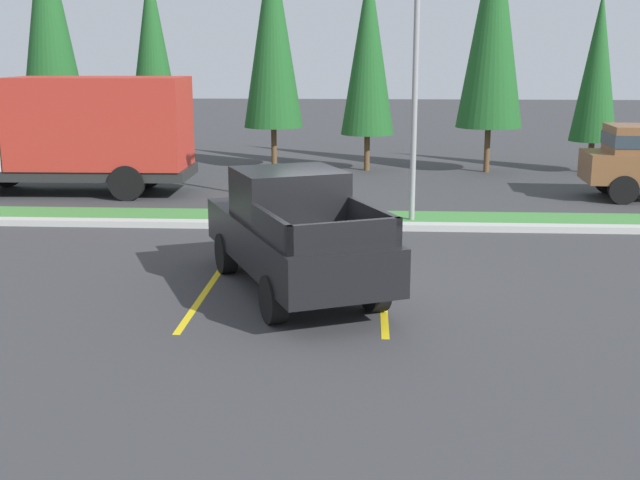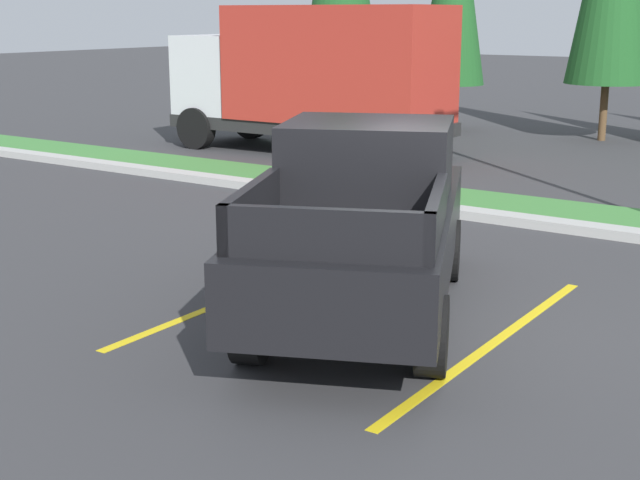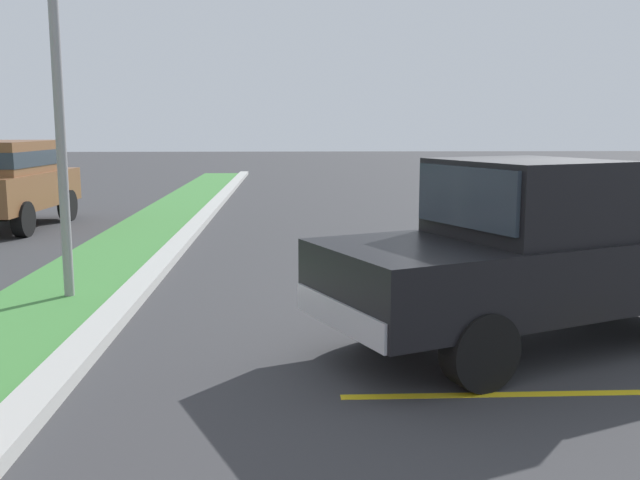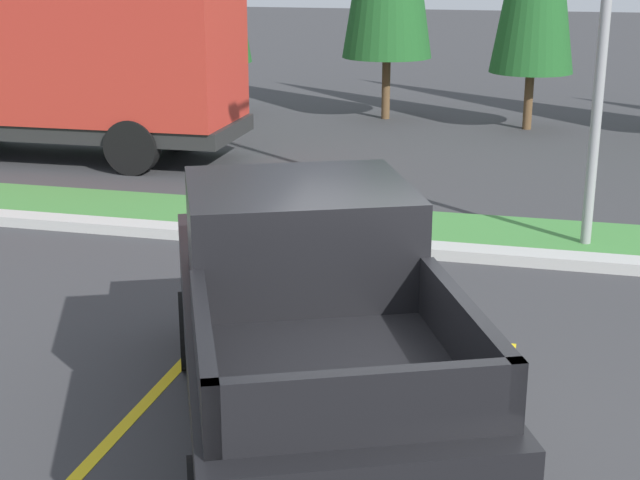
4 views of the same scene
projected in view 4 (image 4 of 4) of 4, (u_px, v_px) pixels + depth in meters
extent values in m
plane|color=#38383A|center=(413.00, 444.00, 7.66)|extent=(120.00, 120.00, 0.00)
cube|color=yellow|center=(134.00, 415.00, 8.13)|extent=(0.12, 4.80, 0.01)
cube|color=yellow|center=(493.00, 461.00, 7.40)|extent=(0.12, 4.80, 0.01)
cube|color=#B2B2AD|center=(471.00, 253.00, 12.27)|extent=(56.00, 0.40, 0.15)
cube|color=#42843D|center=(478.00, 233.00, 13.30)|extent=(56.00, 1.80, 0.06)
cylinder|color=black|center=(194.00, 330.00, 8.98)|extent=(0.56, 0.81, 0.76)
cylinder|color=black|center=(367.00, 320.00, 9.25)|extent=(0.56, 0.81, 0.76)
cube|color=black|center=(305.00, 340.00, 7.51)|extent=(3.82, 5.53, 0.76)
cube|color=black|center=(299.00, 234.00, 7.55)|extent=(2.25, 2.17, 0.84)
cube|color=#2D3842|center=(286.00, 203.00, 8.31)|extent=(1.51, 0.70, 0.63)
cube|color=black|center=(204.00, 351.00, 5.83)|extent=(0.85, 1.78, 0.44)
cube|color=black|center=(465.00, 334.00, 6.09)|extent=(0.85, 1.78, 0.44)
cube|color=black|center=(367.00, 407.00, 5.11)|extent=(1.69, 0.81, 0.44)
cube|color=silver|center=(270.00, 267.00, 9.98)|extent=(1.72, 0.87, 0.28)
cylinder|color=black|center=(132.00, 147.00, 16.80)|extent=(1.01, 0.32, 1.00)
cylinder|color=black|center=(177.00, 126.00, 18.85)|extent=(1.01, 0.32, 1.00)
cube|color=#262626|center=(69.00, 124.00, 18.17)|extent=(6.84, 2.43, 0.30)
cube|color=#B22D23|center=(102.00, 50.00, 17.57)|extent=(5.04, 2.49, 2.60)
cylinder|color=brown|center=(80.00, 77.00, 23.89)|extent=(0.20, 0.20, 1.61)
cylinder|color=brown|center=(215.00, 88.00, 23.00)|extent=(0.20, 0.20, 1.29)
cylinder|color=brown|center=(386.00, 88.00, 22.38)|extent=(0.20, 0.20, 1.47)
cylinder|color=brown|center=(528.00, 101.00, 21.07)|extent=(0.20, 0.20, 1.28)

